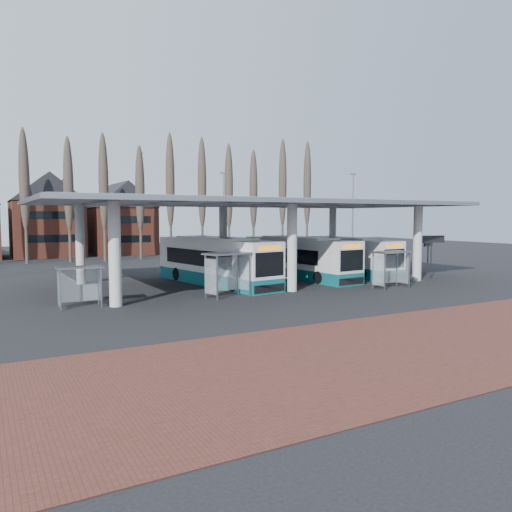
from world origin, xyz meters
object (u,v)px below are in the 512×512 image
bus_1 (215,262)px  shelter_1 (227,265)px  bus_2 (298,258)px  shelter_0 (79,277)px  bus_3 (344,257)px  shelter_2 (390,261)px

bus_1 → shelter_1: 6.36m
bus_1 → bus_2: 7.69m
shelter_0 → bus_3: bearing=15.8°
bus_1 → shelter_0: bearing=-162.8°
bus_3 → bus_1: bearing=179.6°
bus_1 → bus_2: (7.69, 0.12, -0.06)m
bus_2 → shelter_0: size_ratio=4.92×
shelter_0 → shelter_1: bearing=-2.4°
bus_2 → shelter_0: bearing=-168.5°
shelter_1 → shelter_2: bearing=-22.5°
bus_2 → bus_3: bus_2 is taller
bus_3 → shelter_1: bearing=-158.3°
shelter_0 → shelter_1: 8.90m
bus_1 → shelter_2: (9.93, -8.24, 0.24)m
bus_1 → bus_2: size_ratio=1.05×
shelter_0 → shelter_2: shelter_2 is taller
bus_2 → shelter_2: bearing=-79.9°
shelter_0 → bus_1: bearing=28.5°
bus_3 → shelter_0: size_ratio=4.68×
shelter_2 → bus_3: bearing=69.4°
bus_3 → shelter_2: size_ratio=4.09×
bus_1 → shelter_1: size_ratio=3.97×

